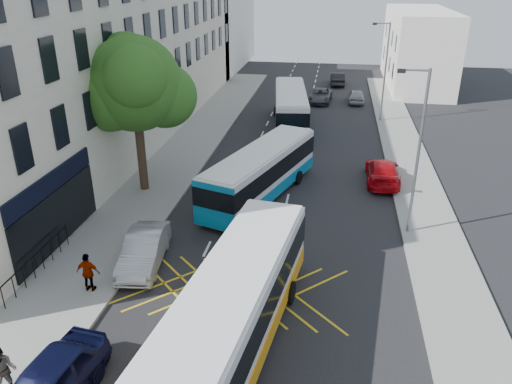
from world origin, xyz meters
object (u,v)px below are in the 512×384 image
at_px(lamp_far, 384,67).
at_px(distant_car_grey, 320,96).
at_px(distant_car_silver, 356,96).
at_px(bus_mid, 261,173).
at_px(distant_car_dark, 337,79).
at_px(pedestrian_near, 3,372).
at_px(pedestrian_far, 88,272).
at_px(street_tree, 134,85).
at_px(lamp_near, 417,146).
at_px(bus_far, 291,107).
at_px(parked_car_silver, 144,250).
at_px(bus_near, 235,308).
at_px(red_hatchback, 383,172).

relative_size(lamp_far, distant_car_grey, 1.76).
bearing_deg(distant_car_silver, bus_mid, 75.16).
xyz_separation_m(distant_car_dark, pedestrian_near, (-9.56, -46.81, 0.34)).
distance_m(lamp_far, distant_car_grey, 8.98).
relative_size(lamp_far, pedestrian_far, 4.76).
distance_m(street_tree, lamp_near, 15.10).
bearing_deg(distant_car_silver, lamp_far, 105.22).
relative_size(distant_car_grey, pedestrian_far, 2.71).
bearing_deg(distant_car_silver, lamp_near, 93.47).
height_order(bus_far, pedestrian_far, bus_far).
relative_size(parked_car_silver, distant_car_silver, 1.18).
bearing_deg(distant_car_grey, pedestrian_far, -99.31).
relative_size(distant_car_dark, pedestrian_far, 2.50).
bearing_deg(lamp_far, distant_car_grey, 131.27).
relative_size(lamp_near, pedestrian_near, 4.56).
relative_size(distant_car_silver, pedestrian_near, 2.16).
distance_m(bus_far, distant_car_grey, 8.78).
bearing_deg(street_tree, lamp_near, -11.40).
relative_size(lamp_far, bus_near, 0.71).
distance_m(red_hatchback, distant_car_grey, 20.07).
bearing_deg(distant_car_dark, pedestrian_far, 74.05).
relative_size(street_tree, distant_car_dark, 2.09).
bearing_deg(lamp_far, red_hatchback, -92.96).
distance_m(bus_far, pedestrian_near, 30.76).
bearing_deg(distant_car_dark, distant_car_grey, 75.80).
height_order(bus_far, pedestrian_near, bus_far).
distance_m(red_hatchback, distant_car_dark, 27.83).
bearing_deg(pedestrian_far, street_tree, -81.33).
distance_m(bus_mid, distant_car_grey, 23.03).
height_order(distant_car_grey, pedestrian_near, pedestrian_near).
bearing_deg(bus_near, pedestrian_near, -145.49).
bearing_deg(red_hatchback, lamp_far, -92.16).
bearing_deg(bus_mid, distant_car_dark, 101.06).
xyz_separation_m(distant_car_grey, distant_car_silver, (3.51, 0.36, 0.01)).
xyz_separation_m(lamp_far, distant_car_dark, (-3.70, 14.19, -3.92)).
relative_size(street_tree, lamp_far, 1.10).
relative_size(bus_far, distant_car_dark, 2.60).
relative_size(bus_far, pedestrian_near, 6.24).
height_order(distant_car_grey, distant_car_silver, distant_car_silver).
height_order(lamp_near, red_hatchback, lamp_near).
bearing_deg(red_hatchback, bus_near, 69.74).
relative_size(lamp_near, bus_near, 0.71).
height_order(street_tree, bus_near, street_tree).
relative_size(parked_car_silver, distant_car_dark, 1.06).
height_order(bus_near, distant_car_dark, bus_near).
height_order(bus_mid, bus_far, bus_far).
height_order(bus_far, red_hatchback, bus_far).
bearing_deg(distant_car_grey, lamp_far, -44.67).
height_order(street_tree, lamp_far, street_tree).
xyz_separation_m(bus_near, pedestrian_near, (-6.47, -3.32, -0.61)).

